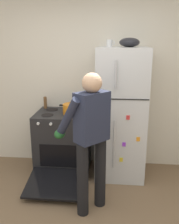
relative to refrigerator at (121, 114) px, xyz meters
name	(u,v)px	position (x,y,z in m)	size (l,w,h in m)	color
kitchen_wall_back	(93,78)	(-0.42, 0.38, 0.44)	(6.00, 0.10, 2.70)	silver
refrigerator	(121,114)	(0.00, 0.00, 0.00)	(0.68, 0.72, 1.82)	silver
stove_range	(63,143)	(-0.83, -0.02, -0.47)	(0.76, 1.21, 0.91)	black
person_cook	(90,132)	(-0.35, -0.87, 0.04)	(0.63, 0.66, 1.60)	black
red_pot	(73,109)	(-0.67, -0.05, 0.07)	(0.38, 0.28, 0.14)	orange
coffee_mug	(110,43)	(-0.18, 0.05, 0.96)	(0.11, 0.08, 0.10)	silver
pepper_mill	(45,103)	(-1.13, 0.20, 0.09)	(0.05, 0.05, 0.18)	brown
mixing_bowl	(129,42)	(0.08, 0.00, 0.97)	(0.27, 0.27, 0.12)	black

